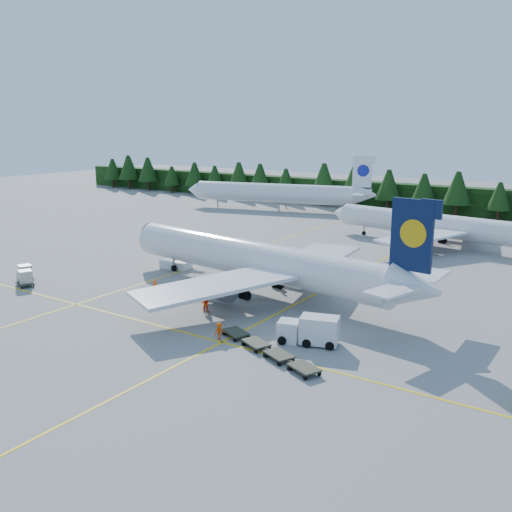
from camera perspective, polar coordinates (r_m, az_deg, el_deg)
The scene contains 15 objects.
ground at distance 60.30m, azimuth -4.56°, elevation -5.66°, with size 320.00×320.00×0.00m, color gray.
taxi_stripe_a at distance 83.76m, azimuth -3.62°, elevation -0.28°, with size 0.25×120.00×0.01m, color yellow.
taxi_stripe_b at distance 73.70m, azimuth 8.86°, elevation -2.28°, with size 0.25×120.00×0.01m, color yellow.
taxi_stripe_cross at distance 56.01m, azimuth -8.39°, elevation -7.26°, with size 80.00×0.25×0.01m, color yellow.
treeline_hedge at distance 132.57m, azimuth 18.02°, elevation 5.39°, with size 220.00×4.00×6.00m, color black.
airliner_navy at distance 67.22m, azimuth -0.97°, elevation -0.26°, with size 43.52×35.59×12.70m.
airliner_red at distance 97.39m, azimuth 16.54°, elevation 3.07°, with size 37.48×30.62×10.94m.
airliner_far_left at distance 131.14m, azimuth 1.26°, elevation 6.37°, with size 42.64×13.94×12.63m.
airstairs at distance 78.99m, azimuth -7.89°, elevation -0.60°, with size 4.35×5.91×3.69m.
service_truck at distance 51.80m, azimuth 5.27°, elevation -7.37°, with size 5.77×3.47×2.62m.
dolly_train at distance 49.70m, azimuth 1.14°, elevation -9.22°, with size 12.15×5.91×0.15m.
uld_pair at distance 76.12m, azimuth -22.09°, elevation -1.73°, with size 5.02×3.98×1.68m.
crew_a at distance 66.87m, azimuth -10.05°, elevation -3.12°, with size 0.66×0.43×1.81m, color #FF5405.
crew_b at distance 60.25m, azimuth -5.11°, elevation -4.73°, with size 0.94×0.73×1.93m, color #E93604.
crew_c at distance 52.69m, azimuth -3.68°, elevation -7.52°, with size 0.68×0.46×1.65m, color #E44904.
Camera 1 is at (35.60, -44.65, 19.39)m, focal length 40.00 mm.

